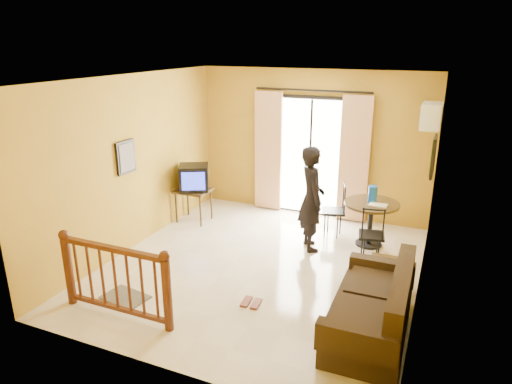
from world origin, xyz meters
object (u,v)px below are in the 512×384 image
at_px(television, 194,178).
at_px(coffee_table, 385,279).
at_px(sofa, 375,311).
at_px(standing_person, 312,199).
at_px(dining_table, 371,212).

height_order(television, coffee_table, television).
bearing_deg(coffee_table, television, 159.57).
xyz_separation_m(sofa, standing_person, (-1.37, 2.00, 0.54)).
bearing_deg(sofa, coffee_table, 89.53).
xyz_separation_m(television, standing_person, (2.35, -0.29, -0.00)).
bearing_deg(dining_table, coffee_table, -73.17).
height_order(television, sofa, television).
bearing_deg(sofa, television, 147.67).
bearing_deg(dining_table, standing_person, -150.04).
distance_m(dining_table, standing_person, 1.05).
height_order(television, standing_person, standing_person).
relative_size(dining_table, sofa, 0.50).
bearing_deg(coffee_table, standing_person, 141.20).
bearing_deg(coffee_table, sofa, -89.64).
xyz_separation_m(coffee_table, sofa, (0.01, -0.90, 0.04)).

